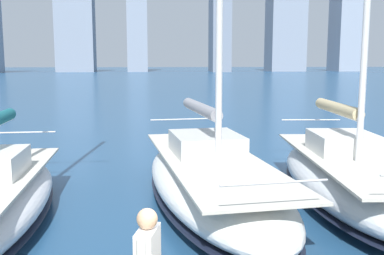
% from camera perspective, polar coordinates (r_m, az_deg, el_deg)
% --- Properties ---
extents(city_skyline, '(168.60, 24.34, 52.94)m').
position_cam_1_polar(city_skyline, '(167.52, -2.69, 13.86)').
color(city_skyline, '#8E98A7').
rests_on(city_skyline, ground).
extents(sailboat_tan, '(3.47, 8.66, 12.54)m').
position_cam_1_polar(sailboat_tan, '(12.75, 19.19, -5.85)').
color(sailboat_tan, silver).
rests_on(sailboat_tan, ground).
extents(sailboat_grey, '(3.89, 9.66, 10.46)m').
position_cam_1_polar(sailboat_grey, '(11.94, 2.39, -6.49)').
color(sailboat_grey, white).
rests_on(sailboat_grey, ground).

